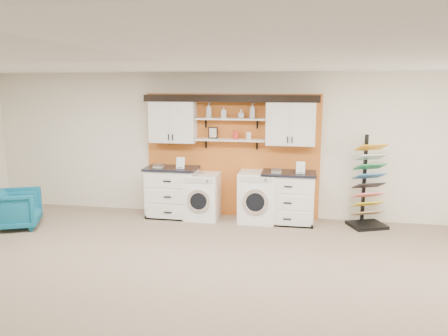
% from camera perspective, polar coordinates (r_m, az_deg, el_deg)
% --- Properties ---
extents(floor, '(10.00, 10.00, 0.00)m').
position_cam_1_polar(floor, '(5.24, -6.47, -18.55)').
color(floor, gray).
rests_on(floor, ground).
extents(ceiling, '(10.00, 10.00, 0.00)m').
position_cam_1_polar(ceiling, '(4.58, -7.24, 13.67)').
color(ceiling, white).
rests_on(ceiling, wall_back).
extents(wall_back, '(10.00, 0.00, 10.00)m').
position_cam_1_polar(wall_back, '(8.55, 1.06, 2.99)').
color(wall_back, silver).
rests_on(wall_back, floor).
extents(accent_panel, '(3.40, 0.07, 2.40)m').
position_cam_1_polar(accent_panel, '(8.55, 1.02, 1.63)').
color(accent_panel, '#C36221').
rests_on(accent_panel, wall_back).
extents(upper_cabinet_left, '(0.90, 0.35, 0.84)m').
position_cam_1_polar(upper_cabinet_left, '(8.56, -6.68, 6.16)').
color(upper_cabinet_left, white).
rests_on(upper_cabinet_left, wall_back).
extents(upper_cabinet_right, '(0.90, 0.35, 0.84)m').
position_cam_1_polar(upper_cabinet_right, '(8.19, 8.71, 5.90)').
color(upper_cabinet_right, white).
rests_on(upper_cabinet_right, wall_back).
extents(shelf_lower, '(1.32, 0.28, 0.03)m').
position_cam_1_polar(shelf_lower, '(8.34, 0.84, 3.69)').
color(shelf_lower, white).
rests_on(shelf_lower, wall_back).
extents(shelf_upper, '(1.32, 0.28, 0.03)m').
position_cam_1_polar(shelf_upper, '(8.30, 0.85, 6.43)').
color(shelf_upper, white).
rests_on(shelf_upper, wall_back).
extents(crown_molding, '(3.30, 0.41, 0.13)m').
position_cam_1_polar(crown_molding, '(8.29, 0.87, 9.18)').
color(crown_molding, black).
rests_on(crown_molding, wall_back).
extents(picture_frame, '(0.18, 0.02, 0.22)m').
position_cam_1_polar(picture_frame, '(8.44, -1.45, 4.63)').
color(picture_frame, black).
rests_on(picture_frame, shelf_lower).
extents(canister_red, '(0.11, 0.11, 0.16)m').
position_cam_1_polar(canister_red, '(8.31, 1.53, 4.32)').
color(canister_red, red).
rests_on(canister_red, shelf_lower).
extents(canister_cream, '(0.10, 0.10, 0.14)m').
position_cam_1_polar(canister_cream, '(8.28, 3.24, 4.22)').
color(canister_cream, silver).
rests_on(canister_cream, shelf_lower).
extents(base_cabinet_left, '(1.01, 0.66, 0.99)m').
position_cam_1_polar(base_cabinet_left, '(8.64, -6.78, -3.13)').
color(base_cabinet_left, white).
rests_on(base_cabinet_left, floor).
extents(base_cabinet_right, '(1.00, 0.66, 0.98)m').
position_cam_1_polar(base_cabinet_right, '(8.27, 8.40, -3.85)').
color(base_cabinet_right, white).
rests_on(base_cabinet_right, floor).
extents(washer, '(0.63, 0.71, 0.88)m').
position_cam_1_polar(washer, '(8.49, -2.81, -3.67)').
color(washer, white).
rests_on(washer, floor).
extents(dryer, '(0.68, 0.71, 0.96)m').
position_cam_1_polar(dryer, '(8.31, 4.36, -3.76)').
color(dryer, white).
rests_on(dryer, floor).
extents(sample_rack, '(0.76, 0.70, 1.68)m').
position_cam_1_polar(sample_rack, '(8.38, 18.25, -3.77)').
color(sample_rack, black).
rests_on(sample_rack, floor).
extents(armchair, '(1.00, 0.98, 0.69)m').
position_cam_1_polar(armchair, '(8.80, -25.41, -4.86)').
color(armchair, '#0E5D7D').
rests_on(armchair, floor).
extents(soap_bottle_a, '(0.12, 0.12, 0.29)m').
position_cam_1_polar(soap_bottle_a, '(8.37, -1.99, 7.55)').
color(soap_bottle_a, silver).
rests_on(soap_bottle_a, shelf_upper).
extents(soap_bottle_b, '(0.12, 0.12, 0.22)m').
position_cam_1_polar(soap_bottle_b, '(8.32, -0.04, 7.30)').
color(soap_bottle_b, silver).
rests_on(soap_bottle_b, shelf_upper).
extents(soap_bottle_c, '(0.17, 0.17, 0.17)m').
position_cam_1_polar(soap_bottle_c, '(8.26, 2.24, 7.08)').
color(soap_bottle_c, silver).
rests_on(soap_bottle_c, shelf_upper).
extents(soap_bottle_d, '(0.15, 0.15, 0.28)m').
position_cam_1_polar(soap_bottle_d, '(8.23, 3.73, 7.47)').
color(soap_bottle_d, silver).
rests_on(soap_bottle_d, shelf_upper).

